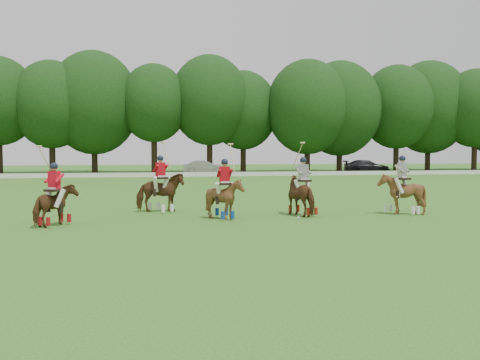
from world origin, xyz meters
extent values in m
plane|color=#32631C|center=(0.00, 0.00, 0.00)|extent=(180.00, 180.00, 0.00)
cylinder|color=black|center=(-11.63, 48.49, 2.32)|extent=(0.70, 0.70, 4.64)
ellipsoid|color=black|center=(-11.63, 48.49, 7.95)|extent=(8.80, 8.80, 10.13)
cylinder|color=black|center=(-6.99, 49.52, 2.16)|extent=(0.70, 0.70, 4.31)
ellipsoid|color=black|center=(-6.99, 49.52, 8.31)|extent=(10.67, 10.67, 12.27)
cylinder|color=black|center=(-0.04, 48.00, 2.62)|extent=(0.70, 0.70, 5.24)
ellipsoid|color=black|center=(-0.04, 48.00, 8.26)|extent=(8.06, 8.06, 9.26)
cylinder|color=black|center=(6.63, 48.24, 2.59)|extent=(0.70, 0.70, 5.19)
ellipsoid|color=black|center=(6.63, 48.24, 8.75)|extent=(9.50, 9.50, 10.92)
cylinder|color=black|center=(11.06, 49.62, 2.24)|extent=(0.70, 0.70, 4.48)
ellipsoid|color=black|center=(11.06, 49.62, 7.71)|extent=(8.60, 8.60, 9.89)
cylinder|color=black|center=(18.54, 46.82, 2.11)|extent=(0.70, 0.70, 4.21)
ellipsoid|color=black|center=(18.54, 46.82, 8.00)|extent=(10.11, 10.11, 11.63)
cylinder|color=black|center=(23.25, 48.17, 2.03)|extent=(0.70, 0.70, 4.07)
ellipsoid|color=black|center=(23.25, 48.17, 7.99)|extent=(10.46, 10.46, 12.03)
cylinder|color=black|center=(31.16, 48.38, 2.40)|extent=(0.70, 0.70, 4.79)
ellipsoid|color=black|center=(31.16, 48.38, 8.35)|extent=(9.47, 9.47, 10.89)
cylinder|color=black|center=(36.59, 49.92, 2.22)|extent=(0.70, 0.70, 4.44)
ellipsoid|color=black|center=(36.59, 49.92, 8.51)|extent=(10.84, 10.84, 12.47)
cylinder|color=black|center=(41.42, 46.74, 2.43)|extent=(0.70, 0.70, 4.86)
ellipsoid|color=black|center=(41.42, 46.74, 8.21)|extent=(8.94, 8.94, 10.28)
cube|color=white|center=(0.00, 38.00, 0.22)|extent=(120.00, 0.10, 0.44)
imported|color=gray|center=(5.27, 42.50, 0.78)|extent=(4.90, 2.22, 1.56)
imported|color=black|center=(24.42, 42.50, 0.78)|extent=(5.70, 3.23, 1.56)
imported|color=#4F2E15|center=(-4.94, 2.61, 0.70)|extent=(1.53, 1.79, 1.39)
cube|color=black|center=(-4.94, 2.61, 1.21)|extent=(0.67, 0.71, 0.08)
cylinder|color=tan|center=(-5.19, 2.77, 2.13)|extent=(0.44, 0.66, 1.08)
imported|color=#4F2E15|center=(-1.25, 6.07, 0.82)|extent=(2.06, 1.94, 1.64)
cube|color=black|center=(-1.25, 6.07, 1.42)|extent=(0.63, 0.69, 0.08)
cylinder|color=tan|center=(-0.98, 6.19, 2.34)|extent=(0.35, 0.71, 1.08)
imported|color=#4F2E15|center=(0.96, 3.29, 0.76)|extent=(1.27, 1.42, 1.51)
cube|color=black|center=(0.96, 3.29, 1.31)|extent=(0.46, 0.58, 0.08)
cylinder|color=tan|center=(1.26, 3.30, 2.23)|extent=(0.06, 0.77, 1.08)
imported|color=#4F2E15|center=(4.16, 3.84, 0.79)|extent=(1.42, 2.05, 1.58)
cube|color=black|center=(4.16, 3.84, 1.37)|extent=(0.60, 0.67, 0.08)
cylinder|color=tan|center=(3.88, 3.74, 2.29)|extent=(0.28, 0.74, 1.08)
imported|color=#4F2E15|center=(8.11, 3.39, 0.82)|extent=(1.92, 1.97, 1.64)
cube|color=black|center=(8.11, 3.39, 1.43)|extent=(0.67, 0.71, 0.08)
cylinder|color=tan|center=(7.85, 3.22, 1.35)|extent=(0.14, 0.19, 1.29)
sphere|color=white|center=(3.67, 2.84, 0.04)|extent=(0.09, 0.09, 0.09)
camera|label=1|loc=(-2.27, -16.11, 2.48)|focal=40.00mm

